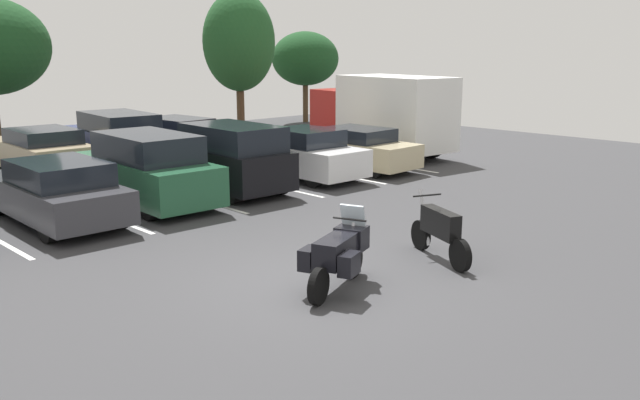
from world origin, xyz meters
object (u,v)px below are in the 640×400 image
object	(u,v)px
motorcycle_touring	(339,253)
car_green	(147,170)
car_far_red	(175,137)
car_far_navy	(116,139)
box_truck	(383,114)
car_champagne	(354,149)
car_white	(299,154)
car_black	(228,158)
car_far_tan	(41,151)
car_charcoal	(55,192)
motorcycle_second	(440,231)

from	to	relation	value
motorcycle_touring	car_green	xyz separation A→B (m)	(0.97, 7.96, 0.27)
car_far_red	car_far_navy	bearing A→B (deg)	-169.73
box_truck	car_champagne	bearing A→B (deg)	-155.97
car_far_red	box_truck	xyz separation A→B (m)	(5.72, -5.47, 0.86)
car_white	box_truck	size ratio (longest dim) A/B	0.78
car_white	car_champagne	xyz separation A→B (m)	(2.25, -0.29, -0.04)
car_black	car_far_navy	size ratio (longest dim) A/B	0.86
car_far_tan	car_far_navy	distance (m)	2.64
car_black	car_green	bearing A→B (deg)	173.87
car_charcoal	car_champagne	bearing A→B (deg)	-0.23
car_white	box_truck	bearing A→B (deg)	11.41
car_far_navy	car_far_tan	bearing A→B (deg)	179.34
car_charcoal	car_green	size ratio (longest dim) A/B	0.98
motorcycle_second	car_white	bearing A→B (deg)	65.00
car_far_tan	car_far_red	bearing A→B (deg)	4.87
car_black	motorcycle_second	bearing A→B (deg)	-96.21
box_truck	car_far_navy	bearing A→B (deg)	149.23
car_black	car_champagne	xyz separation A→B (m)	(5.22, -0.03, -0.27)
car_charcoal	car_white	world-z (taller)	car_white
car_champagne	car_white	bearing A→B (deg)	172.61
motorcycle_second	car_charcoal	xyz separation A→B (m)	(-4.11, 7.95, 0.16)
car_far_tan	car_champagne	bearing A→B (deg)	-38.76
car_white	car_far_navy	xyz separation A→B (m)	(-3.06, 6.06, 0.18)
car_charcoal	car_green	distance (m)	2.57
box_truck	car_white	bearing A→B (deg)	-168.59
car_charcoal	car_far_tan	world-z (taller)	car_far_tan
motorcycle_touring	car_green	size ratio (longest dim) A/B	0.40
car_far_navy	motorcycle_touring	bearing A→B (deg)	-103.22
motorcycle_second	box_truck	distance (m)	13.06
motorcycle_touring	car_champagne	xyz separation A→B (m)	(8.61, 7.67, 0.06)
car_champagne	car_green	bearing A→B (deg)	177.81
motorcycle_touring	car_far_red	distance (m)	15.67
motorcycle_second	car_white	world-z (taller)	car_white
car_champagne	car_far_navy	xyz separation A→B (m)	(-5.31, 6.35, 0.22)
car_black	car_champagne	bearing A→B (deg)	-0.35
motorcycle_second	car_far_tan	size ratio (longest dim) A/B	0.42
car_green	car_white	bearing A→B (deg)	0.00
motorcycle_touring	car_far_tan	xyz separation A→B (m)	(0.66, 14.05, 0.12)
car_green	car_black	size ratio (longest dim) A/B	1.16
motorcycle_touring	car_far_red	xyz separation A→B (m)	(5.95, 14.50, 0.07)
car_black	car_far_tan	size ratio (longest dim) A/B	0.93
motorcycle_touring	car_charcoal	world-z (taller)	car_charcoal
car_black	car_champagne	world-z (taller)	car_black
car_green	car_champagne	xyz separation A→B (m)	(7.64, -0.29, -0.21)
motorcycle_second	car_green	size ratio (longest dim) A/B	0.39
car_champagne	car_black	bearing A→B (deg)	179.65
car_champagne	motorcycle_touring	bearing A→B (deg)	-138.31
car_charcoal	car_far_tan	bearing A→B (deg)	70.53
car_charcoal	car_far_tan	size ratio (longest dim) A/B	1.05
car_green	box_truck	world-z (taller)	box_truck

